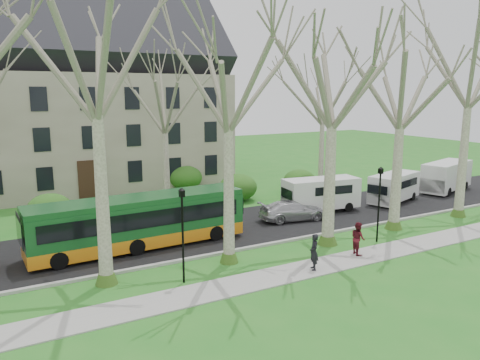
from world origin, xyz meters
name	(u,v)px	position (x,y,z in m)	size (l,w,h in m)	color
ground	(281,254)	(0.00, 0.00, 0.00)	(120.00, 120.00, 0.00)	#247120
sidewalk	(310,269)	(0.00, -2.50, 0.03)	(70.00, 2.00, 0.06)	gray
road	(232,228)	(0.00, 5.50, 0.03)	(80.00, 8.00, 0.06)	black
curb	(266,245)	(0.00, 1.50, 0.07)	(80.00, 0.25, 0.14)	#A5A39E
building	(73,97)	(-6.00, 24.00, 8.07)	(26.50, 12.20, 16.00)	gray
tree_row_verge	(280,122)	(0.00, 0.30, 7.00)	(49.00, 7.00, 14.00)	gray
tree_row_far	(178,128)	(-1.33, 11.00, 6.00)	(33.00, 7.00, 12.00)	gray
lamp_row	(293,211)	(0.00, -1.00, 2.57)	(36.22, 0.22, 4.30)	black
hedges	(123,195)	(-4.67, 14.00, 1.00)	(30.60, 8.60, 2.00)	#265618
bus_follow	(140,221)	(-6.29, 4.56, 1.54)	(11.81, 2.46, 2.95)	#164D21
sedan	(293,211)	(4.31, 5.01, 0.71)	(1.83, 4.51, 1.31)	#AEAEB3
van_a	(321,195)	(7.47, 5.98, 1.25)	(5.46, 1.99, 2.38)	silver
van_b	(394,188)	(14.24, 5.45, 1.17)	(5.11, 1.86, 2.23)	silver
van_c	(447,177)	(21.25, 6.11, 1.33)	(5.81, 2.11, 2.53)	silver
pedestrian_a	(314,252)	(0.05, -2.74, 0.95)	(0.65, 0.43, 1.78)	black
pedestrian_b	(358,238)	(3.45, -2.12, 0.93)	(0.85, 0.66, 1.75)	#53131D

